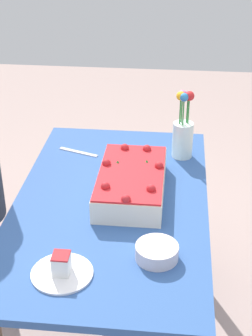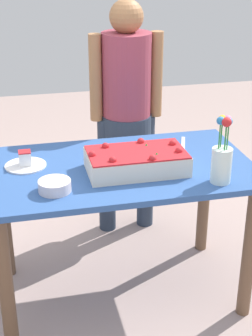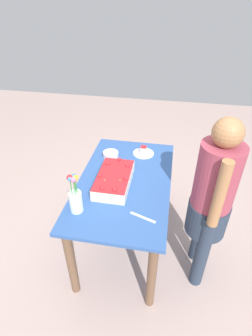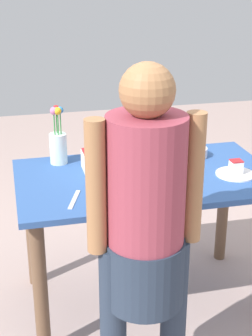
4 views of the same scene
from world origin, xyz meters
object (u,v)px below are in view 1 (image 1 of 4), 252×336
(serving_plate_with_slice, at_px, (62,269))
(fruit_bowl, at_px, (157,252))
(cake_knife, at_px, (78,152))
(sheet_cake, at_px, (131,182))
(flower_vase, at_px, (183,132))

(serving_plate_with_slice, distance_m, fruit_bowl, 0.33)
(serving_plate_with_slice, xyz_separation_m, cake_knife, (-0.86, -0.11, -0.02))
(serving_plate_with_slice, bearing_deg, fruit_bowl, 110.68)
(sheet_cake, distance_m, serving_plate_with_slice, 0.55)
(cake_knife, xyz_separation_m, fruit_bowl, (0.74, 0.41, 0.02))
(sheet_cake, relative_size, cake_knife, 2.38)
(serving_plate_with_slice, distance_m, flower_vase, 0.96)
(serving_plate_with_slice, height_order, fruit_bowl, serving_plate_with_slice)
(fruit_bowl, bearing_deg, sheet_cake, -162.90)
(flower_vase, relative_size, fruit_bowl, 2.17)
(cake_knife, xyz_separation_m, flower_vase, (-0.01, 0.49, 0.12))
(sheet_cake, relative_size, flower_vase, 1.48)
(serving_plate_with_slice, distance_m, cake_knife, 0.87)
(sheet_cake, distance_m, flower_vase, 0.41)
(sheet_cake, bearing_deg, cake_knife, -139.64)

